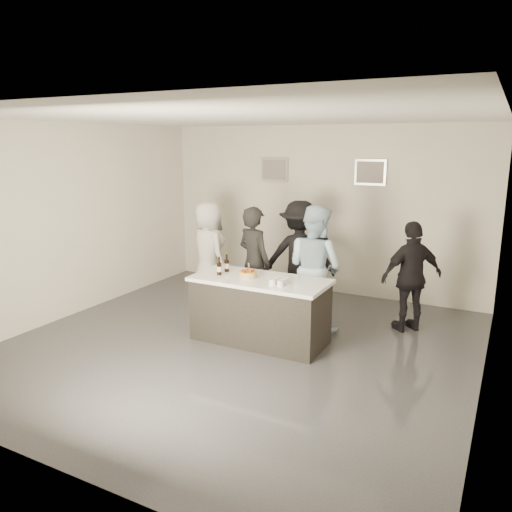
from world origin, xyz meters
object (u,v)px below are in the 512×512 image
bar_counter (260,310)px  person_guest_left (208,252)px  person_main_black (254,263)px  person_main_blue (315,267)px  beer_bottle_a (227,263)px  cake (248,275)px  person_guest_right (412,277)px  beer_bottle_b (219,266)px  person_guest_back (299,256)px

bar_counter → person_guest_left: size_ratio=1.08×
person_main_black → person_main_blue: bearing=-160.2°
beer_bottle_a → person_main_black: bearing=86.7°
person_main_blue → person_guest_left: size_ratio=1.06×
cake → person_guest_right: size_ratio=0.15×
cake → bar_counter: bearing=8.0°
cake → person_guest_right: person_guest_right is taller
beer_bottle_a → person_main_black: person_main_black is taller
bar_counter → person_main_black: size_ratio=1.06×
person_guest_left → person_guest_right: person_guest_left is taller
beer_bottle_b → person_guest_back: (0.53, 1.62, -0.13)m
person_guest_right → person_main_blue: bearing=-19.8°
cake → person_guest_right: bearing=36.3°
beer_bottle_b → person_main_blue: 1.42m
beer_bottle_b → beer_bottle_a: bearing=90.3°
person_main_blue → person_guest_right: person_main_blue is taller
person_guest_right → person_guest_back: 1.81m
beer_bottle_b → person_main_blue: person_main_blue is taller
person_main_black → person_guest_right: size_ratio=1.08×
beer_bottle_b → person_main_black: size_ratio=0.15×
person_guest_left → person_guest_right: 3.36m
cake → person_main_black: bearing=112.7°
cake → person_main_blue: person_main_blue is taller
beer_bottle_a → person_guest_back: (0.53, 1.41, -0.13)m
person_guest_left → person_guest_back: 1.58m
beer_bottle_a → person_guest_left: 1.52m
cake → beer_bottle_a: 0.44m
person_guest_right → beer_bottle_b: bearing=-9.8°
beer_bottle_a → person_guest_right: (2.33, 1.28, -0.22)m
bar_counter → person_main_black: (-0.54, 0.86, 0.42)m
bar_counter → cake: 0.52m
person_main_black → person_guest_right: 2.35m
person_guest_left → bar_counter: bearing=170.5°
beer_bottle_b → bar_counter: bearing=9.7°
cake → person_guest_back: bearing=85.8°
bar_counter → person_guest_right: size_ratio=1.15×
cake → person_guest_back: (0.11, 1.54, -0.04)m
bar_counter → person_guest_back: size_ratio=1.04×
bar_counter → person_main_black: 1.10m
beer_bottle_a → person_main_black: size_ratio=0.15×
person_main_black → person_guest_back: 0.82m
person_guest_right → person_guest_back: bearing=-46.6°
beer_bottle_a → person_guest_right: bearing=28.8°
cake → beer_bottle_b: bearing=-169.6°
bar_counter → beer_bottle_a: 0.83m
person_main_black → person_guest_left: (-1.07, 0.35, -0.01)m
cake → beer_bottle_a: bearing=162.7°
beer_bottle_a → person_guest_right: person_guest_right is taller
bar_counter → beer_bottle_a: size_ratio=7.15×
bar_counter → person_main_blue: size_ratio=1.01×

